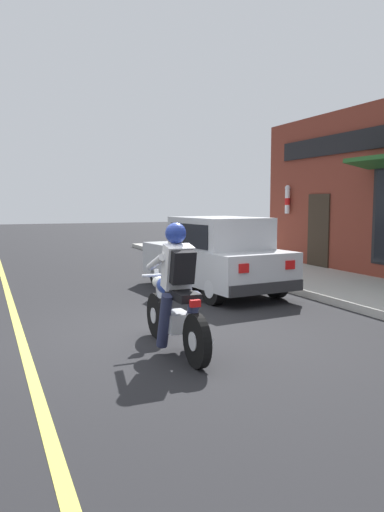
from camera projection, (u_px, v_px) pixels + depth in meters
ground_plane at (160, 337)px, 6.96m from camera, size 80.00×80.00×0.00m
sidewalk_curb at (317, 280)px, 11.59m from camera, size 2.60×22.00×0.14m
lane_stripe at (12, 306)px, 9.01m from camera, size 0.12×19.80×0.01m
motorcycle_with_rider at (176, 298)px, 6.21m from camera, size 0.56×2.02×1.62m
car_hatchback at (215, 256)px, 10.38m from camera, size 2.00×3.92×1.57m
traffic_cone at (235, 252)px, 14.50m from camera, size 0.36×0.36×0.60m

